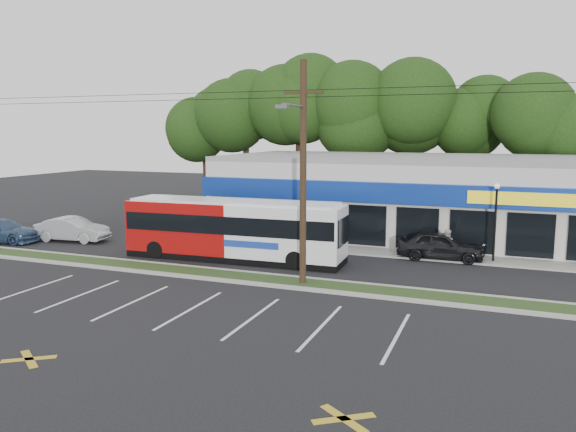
% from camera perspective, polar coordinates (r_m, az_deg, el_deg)
% --- Properties ---
extents(ground, '(120.00, 120.00, 0.00)m').
position_cam_1_polar(ground, '(26.04, -5.52, -6.88)').
color(ground, black).
rests_on(ground, ground).
extents(grass_strip, '(40.00, 1.60, 0.12)m').
position_cam_1_polar(grass_strip, '(26.89, -4.57, -6.23)').
color(grass_strip, '#223415').
rests_on(grass_strip, ground).
extents(curb_south, '(40.00, 0.25, 0.14)m').
position_cam_1_polar(curb_south, '(26.15, -5.38, -6.65)').
color(curb_south, '#9E9E93').
rests_on(curb_south, ground).
extents(curb_north, '(40.00, 0.25, 0.14)m').
position_cam_1_polar(curb_north, '(27.63, -3.80, -5.80)').
color(curb_north, '#9E9E93').
rests_on(curb_north, ground).
extents(sidewalk, '(32.00, 2.20, 0.10)m').
position_cam_1_polar(sidewalk, '(32.76, 9.55, -3.65)').
color(sidewalk, '#9E9E93').
rests_on(sidewalk, ground).
extents(strip_mall, '(25.00, 12.55, 5.30)m').
position_cam_1_polar(strip_mall, '(38.99, 12.43, 2.09)').
color(strip_mall, beige).
rests_on(strip_mall, ground).
extents(utility_pole, '(50.00, 2.77, 10.00)m').
position_cam_1_polar(utility_pole, '(24.87, 1.12, 5.10)').
color(utility_pole, black).
rests_on(utility_pole, ground).
extents(lamp_post, '(0.30, 0.30, 4.25)m').
position_cam_1_polar(lamp_post, '(31.49, 20.34, 0.28)').
color(lamp_post, black).
rests_on(lamp_post, ground).
extents(tree_line, '(46.76, 6.76, 11.83)m').
position_cam_1_polar(tree_line, '(48.97, 12.74, 10.13)').
color(tree_line, black).
rests_on(tree_line, ground).
extents(metrobus, '(12.23, 3.06, 3.26)m').
position_cam_1_polar(metrobus, '(30.57, -5.50, -1.24)').
color(metrobus, '#980C0B').
rests_on(metrobus, ground).
extents(car_dark, '(4.68, 2.04, 1.57)m').
position_cam_1_polar(car_dark, '(31.65, 15.26, -2.91)').
color(car_dark, black).
rests_on(car_dark, ground).
extents(car_silver, '(4.81, 2.19, 1.53)m').
position_cam_1_polar(car_silver, '(38.23, -21.06, -1.27)').
color(car_silver, '#A4A8AB').
rests_on(car_silver, ground).
extents(car_blue, '(5.14, 2.54, 1.44)m').
position_cam_1_polar(car_blue, '(39.82, -27.00, -1.33)').
color(car_blue, navy).
rests_on(car_blue, ground).
extents(pedestrian_a, '(0.63, 0.48, 1.55)m').
position_cam_1_polar(pedestrian_a, '(30.74, 3.71, -2.97)').
color(pedestrian_a, white).
rests_on(pedestrian_a, ground).
extents(pedestrian_b, '(0.95, 0.80, 1.74)m').
position_cam_1_polar(pedestrian_b, '(31.33, 15.82, -2.89)').
color(pedestrian_b, beige).
rests_on(pedestrian_b, ground).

